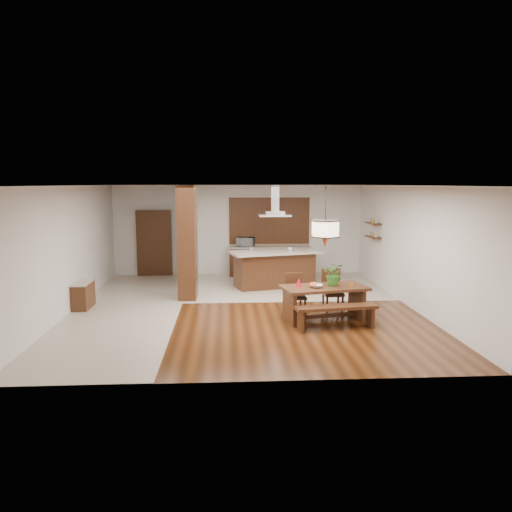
{
  "coord_description": "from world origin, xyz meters",
  "views": [
    {
      "loc": [
        -0.41,
        -11.63,
        2.95
      ],
      "look_at": [
        0.3,
        0.0,
        1.25
      ],
      "focal_mm": 35.0,
      "sensor_mm": 36.0,
      "label": 1
    }
  ],
  "objects": [
    {
      "name": "fruit_bowl",
      "position": [
        1.5,
        -1.31,
        0.78
      ],
      "size": [
        0.26,
        0.26,
        0.06
      ],
      "primitive_type": "imported",
      "rotation": [
        0.0,
        0.0,
        -0.0
      ],
      "color": "beige",
      "rests_on": "dining_table"
    },
    {
      "name": "partition_pier",
      "position": [
        -1.4,
        1.2,
        1.45
      ],
      "size": [
        0.45,
        1.0,
        2.9
      ],
      "primitive_type": "cube",
      "color": "#311A0D",
      "rests_on": "ground"
    },
    {
      "name": "soffit_band",
      "position": [
        0.0,
        0.0,
        2.88
      ],
      "size": [
        8.0,
        9.0,
        0.02
      ],
      "primitive_type": "cube",
      "color": "#36180D",
      "rests_on": "room_shell"
    },
    {
      "name": "island_cup",
      "position": [
        1.41,
        2.31,
        1.1
      ],
      "size": [
        0.13,
        0.13,
        0.1
      ],
      "primitive_type": "imported",
      "rotation": [
        0.0,
        0.0,
        -0.01
      ],
      "color": "silver",
      "rests_on": "kitchen_island"
    },
    {
      "name": "range_hood",
      "position": [
        0.98,
        2.38,
        2.46
      ],
      "size": [
        0.9,
        0.55,
        0.87
      ],
      "primitive_type": null,
      "color": "silver",
      "rests_on": "room_shell"
    },
    {
      "name": "gold_ornament",
      "position": [
        2.28,
        -1.21,
        0.8
      ],
      "size": [
        0.08,
        0.08,
        0.09
      ],
      "primitive_type": "cylinder",
      "rotation": [
        0.0,
        0.0,
        -0.4
      ],
      "color": "gold",
      "rests_on": "dining_table"
    },
    {
      "name": "dining_bench",
      "position": [
        1.83,
        -1.85,
        0.24
      ],
      "size": [
        1.74,
        0.59,
        0.48
      ],
      "primitive_type": null,
      "rotation": [
        0.0,
        0.0,
        0.13
      ],
      "color": "#311A0D",
      "rests_on": "ground"
    },
    {
      "name": "rear_counter",
      "position": [
        1.0,
        4.2,
        0.48
      ],
      "size": [
        2.6,
        0.62,
        0.95
      ],
      "color": "#311A0D",
      "rests_on": "ground"
    },
    {
      "name": "microwave",
      "position": [
        0.22,
        4.18,
        1.1
      ],
      "size": [
        0.62,
        0.5,
        0.3
      ],
      "primitive_type": "imported",
      "rotation": [
        0.0,
        0.0,
        -0.29
      ],
      "color": "#ACAEB3",
      "rests_on": "rear_counter"
    },
    {
      "name": "pendant_lantern",
      "position": [
        1.7,
        -1.21,
        2.25
      ],
      "size": [
        0.64,
        0.64,
        1.31
      ],
      "primitive_type": null,
      "color": "beige",
      "rests_on": "room_shell"
    },
    {
      "name": "partition_stub",
      "position": [
        -1.4,
        3.3,
        1.45
      ],
      "size": [
        0.18,
        2.4,
        2.9
      ],
      "primitive_type": "cube",
      "color": "silver",
      "rests_on": "ground"
    },
    {
      "name": "dining_chair_left",
      "position": [
        1.15,
        -0.76,
        0.47
      ],
      "size": [
        0.47,
        0.47,
        0.94
      ],
      "primitive_type": null,
      "rotation": [
        0.0,
        0.0,
        0.14
      ],
      "color": "#311A0D",
      "rests_on": "ground"
    },
    {
      "name": "dining_chair_right",
      "position": [
        2.03,
        -0.58,
        0.5
      ],
      "size": [
        0.47,
        0.47,
        1.0
      ],
      "primitive_type": null,
      "rotation": [
        0.0,
        0.0,
        0.06
      ],
      "color": "#311A0D",
      "rests_on": "ground"
    },
    {
      "name": "room_shell",
      "position": [
        0.0,
        0.0,
        2.06
      ],
      "size": [
        9.0,
        9.04,
        2.92
      ],
      "color": "#341909",
      "rests_on": "ground"
    },
    {
      "name": "napkin_cone",
      "position": [
        1.15,
        -1.18,
        0.85
      ],
      "size": [
        0.15,
        0.15,
        0.2
      ],
      "primitive_type": "cone",
      "rotation": [
        0.0,
        0.0,
        0.21
      ],
      "color": "red",
      "rests_on": "dining_table"
    },
    {
      "name": "kitchen_island",
      "position": [
        0.98,
        2.37,
        0.54
      ],
      "size": [
        2.73,
        1.72,
        1.05
      ],
      "rotation": [
        0.0,
        0.0,
        0.26
      ],
      "color": "#311A0D",
      "rests_on": "ground"
    },
    {
      "name": "hallway_console",
      "position": [
        -3.81,
        0.2,
        0.32
      ],
      "size": [
        0.37,
        0.88,
        0.63
      ],
      "primitive_type": "cube",
      "color": "#311A0D",
      "rests_on": "ground"
    },
    {
      "name": "hallway_doorway",
      "position": [
        -2.7,
        4.4,
        1.05
      ],
      "size": [
        1.1,
        0.2,
        2.1
      ],
      "primitive_type": "cube",
      "color": "#311A0D",
      "rests_on": "ground"
    },
    {
      "name": "kitchen_window",
      "position": [
        1.0,
        4.46,
        1.75
      ],
      "size": [
        2.6,
        0.08,
        1.5
      ],
      "primitive_type": "cube",
      "color": "#AA7033",
      "rests_on": "room_shell"
    },
    {
      "name": "foliage_plant",
      "position": [
        1.92,
        -1.13,
        1.0
      ],
      "size": [
        0.54,
        0.5,
        0.5
      ],
      "primitive_type": "imported",
      "rotation": [
        0.0,
        0.0,
        -0.28
      ],
      "color": "#2E6D24",
      "rests_on": "dining_table"
    },
    {
      "name": "shelf_upper",
      "position": [
        3.87,
        2.6,
        1.8
      ],
      "size": [
        0.26,
        0.9,
        0.04
      ],
      "primitive_type": "cube",
      "color": "#311A0D",
      "rests_on": "room_shell"
    },
    {
      "name": "shelf_lower",
      "position": [
        3.87,
        2.6,
        1.4
      ],
      "size": [
        0.26,
        0.9,
        0.04
      ],
      "primitive_type": "cube",
      "color": "#311A0D",
      "rests_on": "room_shell"
    },
    {
      "name": "tile_kitchen",
      "position": [
        1.25,
        2.5,
        0.01
      ],
      "size": [
        5.5,
        4.0,
        0.01
      ],
      "primitive_type": "cube",
      "color": "beige",
      "rests_on": "ground"
    },
    {
      "name": "dining_table",
      "position": [
        1.7,
        -1.21,
        0.55
      ],
      "size": [
        1.95,
        1.24,
        0.75
      ],
      "rotation": [
        0.0,
        0.0,
        0.2
      ],
      "color": "#311A0D",
      "rests_on": "ground"
    },
    {
      "name": "tile_hallway",
      "position": [
        -2.75,
        0.0,
        0.01
      ],
      "size": [
        2.5,
        9.0,
        0.01
      ],
      "primitive_type": "cube",
      "color": "beige",
      "rests_on": "ground"
    }
  ]
}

